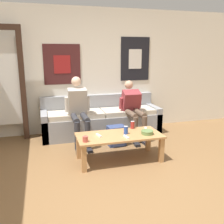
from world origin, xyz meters
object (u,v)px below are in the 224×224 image
ceramic_bowl (147,132)px  game_controller_near_left (146,129)px  pillar_candle (85,139)px  drink_can_red (132,125)px  coffee_table (119,139)px  game_controller_near_right (126,137)px  game_controller_far_center (99,135)px  person_seated_teen (133,107)px  backpack (117,136)px  couch (101,120)px  person_seated_adult (78,109)px  drink_can_blue (126,130)px

ceramic_bowl → game_controller_near_left: (0.08, 0.24, -0.02)m
pillar_candle → drink_can_red: drink_can_red is taller
drink_can_red → pillar_candle: bearing=-154.5°
coffee_table → drink_can_red: bearing=38.6°
game_controller_near_right → game_controller_far_center: 0.42m
person_seated_teen → game_controller_far_center: 1.33m
backpack → game_controller_far_center: 0.82m
couch → coffee_table: (-0.04, -1.35, 0.07)m
pillar_candle → game_controller_near_left: size_ratio=0.65×
game_controller_near_right → game_controller_far_center: (-0.38, 0.18, 0.00)m
couch → person_seated_adult: bearing=-142.4°
drink_can_red → game_controller_far_center: 0.67m
backpack → ceramic_bowl: ceramic_bowl is taller
person_seated_adult → game_controller_far_center: (0.16, -0.93, -0.23)m
drink_can_blue → game_controller_near_left: 0.42m
ceramic_bowl → person_seated_teen: bearing=81.2°
game_controller_near_right → drink_can_blue: bearing=72.8°
couch → game_controller_near_right: size_ratio=16.38×
pillar_candle → ceramic_bowl: bearing=4.2°
person_seated_adult → pillar_candle: bearing=-93.9°
couch → person_seated_teen: (0.54, -0.38, 0.32)m
person_seated_adult → person_seated_teen: size_ratio=1.10×
ceramic_bowl → game_controller_near_left: bearing=71.9°
couch → pillar_candle: (-0.61, -1.52, 0.18)m
couch → game_controller_near_right: bearing=-89.5°
ceramic_bowl → drink_can_blue: (-0.31, 0.10, 0.03)m
ceramic_bowl → pillar_candle: size_ratio=2.07×
person_seated_teen → game_controller_near_left: bearing=-96.0°
game_controller_far_center → ceramic_bowl: bearing=-8.7°
coffee_table → game_controller_near_left: game_controller_near_left is taller
couch → person_seated_adult: 0.77m
drink_can_red → game_controller_far_center: drink_can_red is taller
person_seated_adult → drink_can_blue: person_seated_adult is taller
coffee_table → game_controller_far_center: (-0.32, 0.02, 0.08)m
person_seated_teen → couch: bearing=144.9°
couch → person_seated_adult: person_seated_adult is taller
person_seated_adult → person_seated_teen: 1.08m
drink_can_blue → drink_can_red: same height
coffee_table → game_controller_near_right: size_ratio=8.95×
person_seated_teen → backpack: person_seated_teen is taller
person_seated_adult → drink_can_red: bearing=-41.5°
pillar_candle → backpack: bearing=48.3°
person_seated_teen → pillar_candle: 1.63m
person_seated_teen → game_controller_near_right: person_seated_teen is taller
backpack → ceramic_bowl: bearing=-69.3°
drink_can_blue → game_controller_far_center: drink_can_blue is taller
person_seated_adult → game_controller_near_right: person_seated_adult is taller
couch → drink_can_blue: couch is taller
pillar_candle → game_controller_near_right: size_ratio=0.64×
coffee_table → ceramic_bowl: 0.45m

